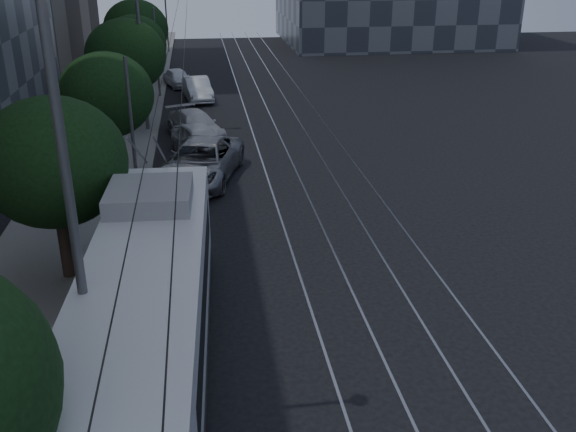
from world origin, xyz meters
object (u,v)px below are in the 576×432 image
(trolleybus, at_px, (149,310))
(pickup_silver, at_px, (201,161))
(car_white_d, at_px, (178,78))
(streetlamp_far, at_px, (147,28))
(car_white_a, at_px, (200,140))
(car_white_b, at_px, (195,125))
(streetlamp_near, at_px, (85,141))
(car_white_c, at_px, (197,89))

(trolleybus, bearing_deg, pickup_silver, 86.88)
(car_white_d, height_order, streetlamp_far, streetlamp_far)
(pickup_silver, bearing_deg, car_white_a, 105.60)
(trolleybus, height_order, car_white_a, trolleybus)
(streetlamp_far, bearing_deg, car_white_a, -63.13)
(car_white_a, distance_m, car_white_d, 17.44)
(car_white_a, bearing_deg, car_white_b, 73.34)
(pickup_silver, relative_size, streetlamp_near, 0.58)
(streetlamp_near, relative_size, streetlamp_far, 1.16)
(trolleybus, relative_size, car_white_b, 2.60)
(car_white_a, relative_size, streetlamp_far, 0.49)
(pickup_silver, bearing_deg, streetlamp_far, 121.74)
(trolleybus, bearing_deg, car_white_d, 92.57)
(pickup_silver, height_order, car_white_b, pickup_silver)
(car_white_b, relative_size, streetlamp_far, 0.53)
(trolleybus, bearing_deg, car_white_c, 89.92)
(pickup_silver, relative_size, car_white_b, 1.27)
(car_white_a, distance_m, streetlamp_far, 7.40)
(pickup_silver, bearing_deg, car_white_b, 107.26)
(car_white_b, distance_m, streetlamp_near, 23.44)
(car_white_a, height_order, car_white_c, car_white_a)
(pickup_silver, height_order, car_white_c, pickup_silver)
(car_white_c, relative_size, streetlamp_far, 0.49)
(trolleybus, distance_m, pickup_silver, 14.15)
(car_white_b, distance_m, streetlamp_far, 5.75)
(trolleybus, xyz_separation_m, streetlamp_near, (-0.67, -1.74, 4.74))
(car_white_a, bearing_deg, streetlamp_near, -116.34)
(streetlamp_far, bearing_deg, car_white_c, 71.90)
(car_white_b, height_order, streetlamp_near, streetlamp_near)
(car_white_a, height_order, streetlamp_near, streetlamp_near)
(trolleybus, distance_m, streetlamp_near, 5.09)
(trolleybus, xyz_separation_m, pickup_silver, (1.40, 14.06, -0.89))
(streetlamp_near, bearing_deg, car_white_a, 83.93)
(pickup_silver, distance_m, car_white_a, 3.71)
(car_white_c, relative_size, streetlamp_near, 0.42)
(car_white_b, bearing_deg, car_white_c, 67.69)
(car_white_b, xyz_separation_m, streetlamp_near, (-1.88, -22.64, 5.79))
(car_white_a, distance_m, car_white_c, 12.60)
(pickup_silver, relative_size, car_white_c, 1.38)
(car_white_c, bearing_deg, trolleybus, -100.59)
(streetlamp_far, bearing_deg, pickup_silver, -73.86)
(car_white_a, height_order, car_white_d, car_white_a)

